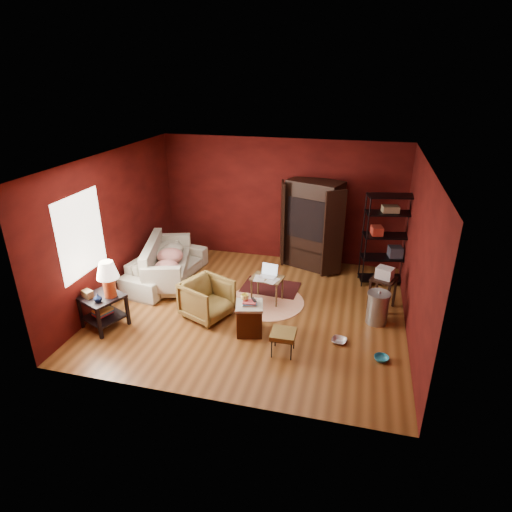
{
  "coord_description": "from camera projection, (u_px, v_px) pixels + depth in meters",
  "views": [
    {
      "loc": [
        1.77,
        -6.78,
        4.16
      ],
      "look_at": [
        0.0,
        0.2,
        1.0
      ],
      "focal_mm": 30.0,
      "sensor_mm": 36.0,
      "label": 1
    }
  ],
  "objects": [
    {
      "name": "side_table",
      "position": [
        105.0,
        288.0,
        7.25
      ],
      "size": [
        0.82,
        0.82,
        1.23
      ],
      "rotation": [
        0.0,
        0.0,
        -0.4
      ],
      "color": "black",
      "rests_on": "ground"
    },
    {
      "name": "rug_oriental",
      "position": [
        271.0,
        287.0,
        8.84
      ],
      "size": [
        1.18,
        0.82,
        0.01
      ],
      "rotation": [
        0.0,
        0.0,
        -0.05
      ],
      "color": "#431212",
      "rests_on": "ground"
    },
    {
      "name": "trash_can",
      "position": [
        378.0,
        308.0,
        7.53
      ],
      "size": [
        0.52,
        0.52,
        0.63
      ],
      "rotation": [
        0.0,
        0.0,
        0.37
      ],
      "color": "#9CA0A3",
      "rests_on": "ground"
    },
    {
      "name": "armchair",
      "position": [
        207.0,
        297.0,
        7.68
      ],
      "size": [
        0.96,
        0.98,
        0.78
      ],
      "primitive_type": "imported",
      "rotation": [
        0.0,
        0.0,
        1.16
      ],
      "color": "black",
      "rests_on": "ground"
    },
    {
      "name": "sofa_cushions",
      "position": [
        166.0,
        264.0,
        8.98
      ],
      "size": [
        1.28,
        2.07,
        0.81
      ],
      "rotation": [
        0.0,
        0.0,
        0.29
      ],
      "color": "#A29E8C",
      "rests_on": "sofa"
    },
    {
      "name": "pet_bowl_steel",
      "position": [
        340.0,
        336.0,
        7.03
      ],
      "size": [
        0.26,
        0.11,
        0.25
      ],
      "primitive_type": "imported",
      "rotation": [
        0.0,
        0.0,
        -0.22
      ],
      "color": "silver",
      "rests_on": "ground"
    },
    {
      "name": "room",
      "position": [
        251.0,
        240.0,
        7.52
      ],
      "size": [
        5.54,
        5.04,
        2.84
      ],
      "color": "brown",
      "rests_on": "ground"
    },
    {
      "name": "hamper",
      "position": [
        250.0,
        318.0,
        7.24
      ],
      "size": [
        0.55,
        0.55,
        0.63
      ],
      "rotation": [
        0.0,
        0.0,
        0.25
      ],
      "color": "#472210",
      "rests_on": "ground"
    },
    {
      "name": "laptop_desk",
      "position": [
        267.0,
        280.0,
        8.19
      ],
      "size": [
        0.64,
        0.53,
        0.73
      ],
      "rotation": [
        0.0,
        0.0,
        -0.15
      ],
      "color": "brown",
      "rests_on": "ground"
    },
    {
      "name": "mug",
      "position": [
        245.0,
        297.0,
        7.11
      ],
      "size": [
        0.16,
        0.15,
        0.13
      ],
      "primitive_type": "imported",
      "rotation": [
        0.0,
        0.0,
        -0.37
      ],
      "color": "#FBEA7A",
      "rests_on": "hamper"
    },
    {
      "name": "tv_armoire",
      "position": [
        313.0,
        223.0,
        9.42
      ],
      "size": [
        1.46,
        1.14,
        1.98
      ],
      "rotation": [
        0.0,
        0.0,
        -0.36
      ],
      "color": "black",
      "rests_on": "ground"
    },
    {
      "name": "rug_round",
      "position": [
        266.0,
        302.0,
        8.31
      ],
      "size": [
        1.53,
        1.53,
        0.01
      ],
      "rotation": [
        0.0,
        0.0,
        0.05
      ],
      "color": "white",
      "rests_on": "ground"
    },
    {
      "name": "sofa",
      "position": [
        166.0,
        262.0,
        9.01
      ],
      "size": [
        0.95,
        2.21,
        0.84
      ],
      "primitive_type": "imported",
      "rotation": [
        0.0,
        0.0,
        1.41
      ],
      "color": "#A29E8C",
      "rests_on": "ground"
    },
    {
      "name": "vase",
      "position": [
        98.0,
        298.0,
        7.11
      ],
      "size": [
        0.18,
        0.18,
        0.14
      ],
      "primitive_type": "imported",
      "rotation": [
        0.0,
        0.0,
        0.3
      ],
      "color": "#0C1A3E",
      "rests_on": "side_table"
    },
    {
      "name": "footstool",
      "position": [
        283.0,
        335.0,
        6.68
      ],
      "size": [
        0.39,
        0.39,
        0.39
      ],
      "rotation": [
        0.0,
        0.0,
        0.02
      ],
      "color": "black",
      "rests_on": "ground"
    },
    {
      "name": "pet_bowl_turquoise",
      "position": [
        382.0,
        354.0,
        6.6
      ],
      "size": [
        0.24,
        0.13,
        0.23
      ],
      "primitive_type": "imported",
      "rotation": [
        0.0,
        0.0,
        0.3
      ],
      "color": "teal",
      "rests_on": "ground"
    },
    {
      "name": "small_stand",
      "position": [
        384.0,
        278.0,
        7.88
      ],
      "size": [
        0.54,
        0.54,
        0.83
      ],
      "rotation": [
        0.0,
        0.0,
        -0.38
      ],
      "color": "black",
      "rests_on": "ground"
    },
    {
      "name": "wire_shelving",
      "position": [
        387.0,
        236.0,
        8.65
      ],
      "size": [
        1.0,
        0.59,
        1.91
      ],
      "rotation": [
        0.0,
        0.0,
        0.21
      ],
      "color": "black",
      "rests_on": "ground"
    }
  ]
}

